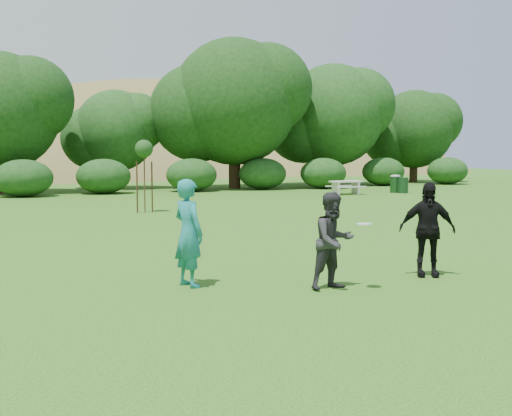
{
  "coord_description": "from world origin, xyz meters",
  "views": [
    {
      "loc": [
        -6.14,
        -10.31,
        2.4
      ],
      "look_at": [
        0.0,
        3.0,
        1.1
      ],
      "focal_mm": 45.0,
      "sensor_mm": 36.0,
      "label": 1
    }
  ],
  "objects": [
    {
      "name": "ground",
      "position": [
        0.0,
        0.0,
        0.0
      ],
      "size": [
        120.0,
        120.0,
        0.0
      ],
      "primitive_type": "plane",
      "color": "#19470C",
      "rests_on": "ground"
    },
    {
      "name": "player_teal",
      "position": [
        -2.51,
        0.41,
        0.96
      ],
      "size": [
        0.64,
        0.8,
        1.91
      ],
      "primitive_type": "imported",
      "rotation": [
        0.0,
        0.0,
        1.86
      ],
      "color": "#1A7275",
      "rests_on": "ground"
    },
    {
      "name": "player_grey",
      "position": [
        -0.3,
        -0.86,
        0.85
      ],
      "size": [
        0.89,
        0.73,
        1.69
      ],
      "primitive_type": "imported",
      "rotation": [
        0.0,
        0.0,
        0.11
      ],
      "color": "#272729",
      "rests_on": "ground"
    },
    {
      "name": "player_black",
      "position": [
        1.94,
        -0.62,
        0.91
      ],
      "size": [
        1.14,
        0.89,
        1.81
      ],
      "primitive_type": "imported",
      "rotation": [
        0.0,
        0.0,
        -0.5
      ],
      "color": "black",
      "rests_on": "ground"
    },
    {
      "name": "trash_can_near",
      "position": [
        16.95,
        19.58,
        0.45
      ],
      "size": [
        0.6,
        0.6,
        0.9
      ],
      "primitive_type": "cylinder",
      "color": "#123317",
      "rests_on": "ground"
    },
    {
      "name": "frisbee",
      "position": [
        0.11,
        -1.19,
        1.16
      ],
      "size": [
        0.27,
        0.27,
        0.04
      ],
      "color": "white",
      "rests_on": "ground"
    },
    {
      "name": "sapling",
      "position": [
        0.4,
        14.31,
        2.42
      ],
      "size": [
        0.7,
        0.7,
        2.85
      ],
      "color": "#402819",
      "rests_on": "ground"
    },
    {
      "name": "picnic_table",
      "position": [
        13.4,
        20.05,
        0.52
      ],
      "size": [
        1.8,
        1.48,
        0.76
      ],
      "color": "#B5B2A7",
      "rests_on": "ground"
    },
    {
      "name": "trash_can_lidded",
      "position": [
        16.84,
        20.13,
        0.54
      ],
      "size": [
        0.6,
        0.6,
        1.05
      ],
      "color": "#133616",
      "rests_on": "ground"
    },
    {
      "name": "hillside",
      "position": [
        -0.56,
        68.45,
        -11.97
      ],
      "size": [
        150.0,
        72.0,
        52.0
      ],
      "color": "olive",
      "rests_on": "ground"
    },
    {
      "name": "tree_row",
      "position": [
        3.23,
        28.68,
        4.87
      ],
      "size": [
        53.92,
        10.38,
        9.62
      ],
      "color": "#3A2616",
      "rests_on": "ground"
    }
  ]
}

